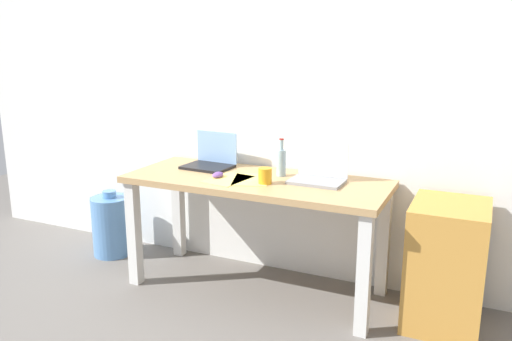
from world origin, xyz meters
TOP-DOWN VIEW (x-y plane):
  - ground_plane at (0.00, 0.00)m, footprint 8.00×8.00m
  - back_wall at (0.00, 0.38)m, footprint 5.20×0.08m
  - desk at (0.00, 0.00)m, footprint 1.62×0.64m
  - laptop_left at (-0.40, 0.15)m, footprint 0.32×0.26m
  - laptop_right at (0.37, 0.09)m, footprint 0.32×0.23m
  - beer_bottle at (0.12, 0.12)m, footprint 0.06×0.06m
  - computer_mouse at (-0.22, -0.08)m, footprint 0.06×0.10m
  - coffee_mug at (0.10, -0.09)m, footprint 0.08×0.08m
  - paper_sheet_center at (-0.01, -0.04)m, footprint 0.29×0.35m
  - paper_yellow_folder at (-0.15, -0.09)m, footprint 0.25×0.32m
  - water_cooler_jug at (-1.21, 0.06)m, footprint 0.28×0.28m
  - filing_cabinet at (1.13, 0.05)m, footprint 0.40×0.48m

SIDE VIEW (x-z plane):
  - ground_plane at x=0.00m, z-range 0.00..0.00m
  - water_cooler_jug at x=-1.21m, z-range -0.02..0.47m
  - filing_cabinet at x=1.13m, z-range 0.00..0.70m
  - desk at x=0.00m, z-range 0.26..0.99m
  - paper_sheet_center at x=-0.01m, z-range 0.73..0.74m
  - paper_yellow_folder at x=-0.15m, z-range 0.73..0.74m
  - computer_mouse at x=-0.22m, z-range 0.73..0.77m
  - coffee_mug at x=0.10m, z-range 0.73..0.83m
  - laptop_left at x=-0.40m, z-range 0.67..0.89m
  - laptop_right at x=0.37m, z-range 0.67..0.91m
  - beer_bottle at x=0.12m, z-range 0.70..0.94m
  - back_wall at x=0.00m, z-range 0.00..2.60m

